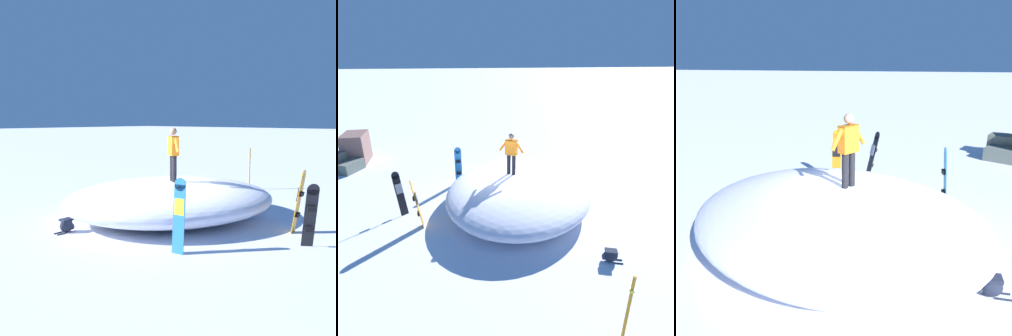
# 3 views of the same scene
# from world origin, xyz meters

# --- Properties ---
(ground) EXTENTS (240.00, 240.00, 0.00)m
(ground) POSITION_xyz_m (0.00, 0.00, 0.00)
(ground) COLOR white
(snow_mound) EXTENTS (8.01, 7.32, 1.20)m
(snow_mound) POSITION_xyz_m (-0.36, -0.48, 0.60)
(snow_mound) COLOR white
(snow_mound) RESTS_ON ground
(snowboarder_standing) EXTENTS (0.58, 0.87, 1.57)m
(snowboarder_standing) POSITION_xyz_m (-0.17, -0.20, 2.09)
(snowboarder_standing) COLOR black
(snowboarder_standing) RESTS_ON snow_mound
(snowboard_primary_upright) EXTENTS (0.49, 0.47, 1.57)m
(snowboard_primary_upright) POSITION_xyz_m (-0.35, 3.86, 0.81)
(snowboard_primary_upright) COLOR black
(snowboard_primary_upright) RESTS_ON ground
(snowboard_secondary_upright) EXTENTS (0.21, 0.32, 1.72)m
(snowboard_secondary_upright) POSITION_xyz_m (1.90, 1.78, 0.89)
(snowboard_secondary_upright) COLOR #2672BF
(snowboard_secondary_upright) RESTS_ON ground
(snowboard_tertiary_upright) EXTENTS (0.31, 0.30, 1.72)m
(snowboard_tertiary_upright) POSITION_xyz_m (-1.38, 3.13, 0.89)
(snowboard_tertiary_upright) COLOR orange
(snowboard_tertiary_upright) RESTS_ON ground
(backpack_near) EXTENTS (0.57, 0.30, 0.38)m
(backpack_near) POSITION_xyz_m (2.63, -1.55, 0.19)
(backpack_near) COLOR #1E2333
(backpack_near) RESTS_ON ground
(backpack_far) EXTENTS (0.39, 0.61, 0.37)m
(backpack_far) POSITION_xyz_m (-3.99, -2.33, 0.19)
(backpack_far) COLOR #1E2333
(backpack_far) RESTS_ON ground
(trail_marker_pole) EXTENTS (0.10, 0.10, 1.78)m
(trail_marker_pole) POSITION_xyz_m (-6.41, -1.29, 0.94)
(trail_marker_pole) COLOR orange
(trail_marker_pole) RESTS_ON ground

